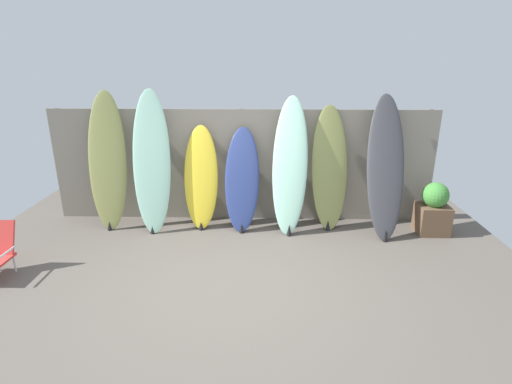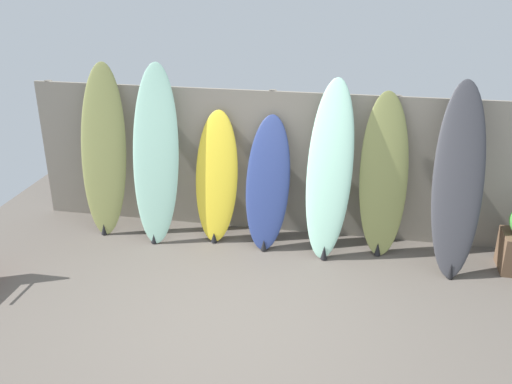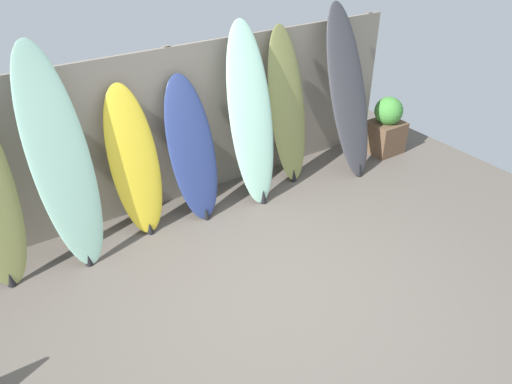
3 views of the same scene
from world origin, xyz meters
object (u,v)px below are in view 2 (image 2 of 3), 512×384
object	(u,v)px
surfboard_navy_3	(268,184)
surfboard_seafoam_4	(330,171)
surfboard_olive_0	(104,151)
surfboard_olive_5	(384,177)
surfboard_charcoal_6	(458,180)
surfboard_yellow_2	(217,177)
surfboard_seafoam_1	(156,156)

from	to	relation	value
surfboard_navy_3	surfboard_seafoam_4	world-z (taller)	surfboard_seafoam_4
surfboard_navy_3	surfboard_seafoam_4	bearing A→B (deg)	-5.34
surfboard_olive_0	surfboard_olive_5	bearing A→B (deg)	0.73
surfboard_seafoam_4	surfboard_olive_5	world-z (taller)	surfboard_seafoam_4
surfboard_navy_3	surfboard_olive_5	xyz separation A→B (m)	(1.34, 0.06, 0.16)
surfboard_olive_0	surfboard_seafoam_4	size ratio (longest dim) A/B	1.03
surfboard_navy_3	surfboard_charcoal_6	bearing A→B (deg)	-3.77
surfboard_olive_0	surfboard_yellow_2	size ratio (longest dim) A/B	1.33
surfboard_seafoam_4	surfboard_seafoam_1	bearing A→B (deg)	179.47
surfboard_olive_0	surfboard_seafoam_4	bearing A→B (deg)	-1.84
surfboard_seafoam_4	surfboard_yellow_2	bearing A→B (deg)	174.99
surfboard_navy_3	surfboard_charcoal_6	distance (m)	2.14
surfboard_navy_3	surfboard_charcoal_6	world-z (taller)	surfboard_charcoal_6
surfboard_seafoam_1	surfboard_charcoal_6	size ratio (longest dim) A/B	1.03
surfboard_seafoam_4	surfboard_olive_5	size ratio (longest dim) A/B	1.08
surfboard_yellow_2	surfboard_seafoam_4	bearing A→B (deg)	-5.01
surfboard_seafoam_1	surfboard_yellow_2	bearing A→B (deg)	7.93
surfboard_seafoam_1	surfboard_yellow_2	xyz separation A→B (m)	(0.72, 0.10, -0.27)
surfboard_olive_0	surfboard_navy_3	bearing A→B (deg)	-0.60
surfboard_olive_5	surfboard_charcoal_6	distance (m)	0.81
surfboard_yellow_2	surfboard_olive_5	size ratio (longest dim) A/B	0.84
surfboard_seafoam_1	surfboard_seafoam_4	bearing A→B (deg)	-0.53
surfboard_seafoam_1	surfboard_charcoal_6	distance (m)	3.47
surfboard_navy_3	surfboard_charcoal_6	size ratio (longest dim) A/B	0.75
surfboard_olive_0	surfboard_charcoal_6	world-z (taller)	surfboard_olive_0
surfboard_navy_3	surfboard_charcoal_6	xyz separation A→B (m)	(2.12, -0.14, 0.25)
surfboard_seafoam_1	surfboard_seafoam_4	size ratio (longest dim) A/B	1.04
surfboard_charcoal_6	surfboard_olive_0	bearing A→B (deg)	177.79
surfboard_seafoam_4	surfboard_charcoal_6	world-z (taller)	surfboard_charcoal_6
surfboard_seafoam_1	surfboard_yellow_2	size ratio (longest dim) A/B	1.34
surfboard_navy_3	surfboard_seafoam_4	distance (m)	0.76
surfboard_seafoam_4	surfboard_olive_0	bearing A→B (deg)	178.16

